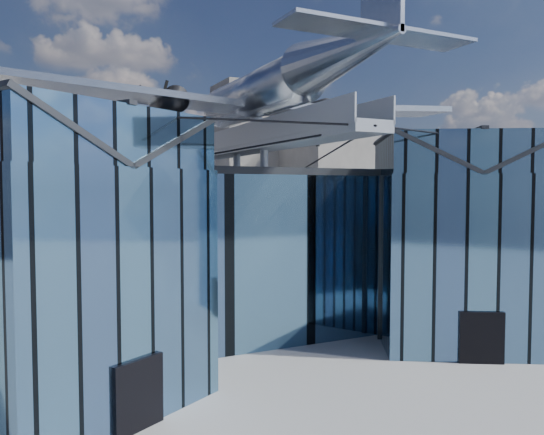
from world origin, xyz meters
name	(u,v)px	position (x,y,z in m)	size (l,w,h in m)	color
ground_plane	(289,361)	(0.00, 0.00, 0.00)	(120.00, 120.00, 0.00)	gray
museum	(244,242)	(0.00, 5.82, 5.54)	(32.88, 24.50, 17.60)	#497096
bg_towers	(128,180)	(1.45, 50.49, 10.01)	(77.00, 24.50, 26.00)	slate
tree_side_e	(474,246)	(25.67, 12.25, 3.50)	(3.70, 3.70, 5.18)	#2F1F12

